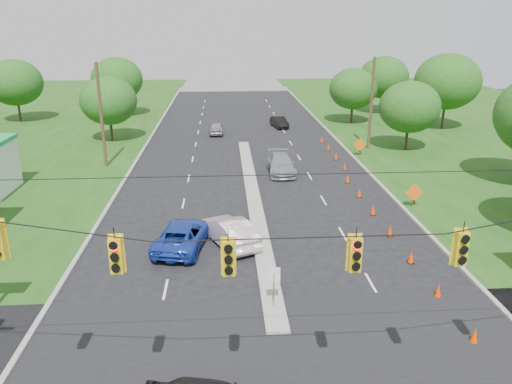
{
  "coord_description": "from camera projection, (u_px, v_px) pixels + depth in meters",
  "views": [
    {
      "loc": [
        -2.06,
        -13.28,
        12.15
      ],
      "look_at": [
        -0.26,
        14.01,
        2.8
      ],
      "focal_mm": 35.0,
      "sensor_mm": 36.0,
      "label": 1
    }
  ],
  "objects": [
    {
      "name": "median",
      "position": [
        253.0,
        197.0,
        36.42
      ],
      "size": [
        1.0,
        34.0,
        0.18
      ],
      "primitive_type": "cube",
      "color": "gray",
      "rests_on": "ground"
    },
    {
      "name": "white_sedan",
      "position": [
        230.0,
        231.0,
        28.51
      ],
      "size": [
        3.53,
        5.08,
        1.59
      ],
      "primitive_type": "imported",
      "rotation": [
        0.0,
        0.0,
        3.57
      ],
      "color": "beige",
      "rests_on": "ground"
    },
    {
      "name": "tree_12",
      "position": [
        353.0,
        89.0,
        61.39
      ],
      "size": [
        5.88,
        5.88,
        6.86
      ],
      "color": "black",
      "rests_on": "ground"
    },
    {
      "name": "cone_5",
      "position": [
        359.0,
        193.0,
        36.32
      ],
      "size": [
        0.32,
        0.32,
        0.7
      ],
      "primitive_type": "cone",
      "color": "#EE3A00",
      "rests_on": "ground"
    },
    {
      "name": "tree_4",
      "position": [
        15.0,
        83.0,
        62.34
      ],
      "size": [
        6.72,
        6.72,
        7.84
      ],
      "color": "black",
      "rests_on": "ground"
    },
    {
      "name": "cone_6",
      "position": [
        348.0,
        178.0,
        39.62
      ],
      "size": [
        0.32,
        0.32,
        0.7
      ],
      "primitive_type": "cone",
      "color": "#EE3A00",
      "rests_on": "ground"
    },
    {
      "name": "cone_10",
      "position": [
        322.0,
        139.0,
        52.88
      ],
      "size": [
        0.32,
        0.32,
        0.7
      ],
      "primitive_type": "cone",
      "color": "#EE3A00",
      "rests_on": "ground"
    },
    {
      "name": "cone_7",
      "position": [
        345.0,
        166.0,
        42.96
      ],
      "size": [
        0.32,
        0.32,
        0.7
      ],
      "primitive_type": "cone",
      "color": "#EE3A00",
      "rests_on": "ground"
    },
    {
      "name": "blue_pickup",
      "position": [
        183.0,
        235.0,
        28.12
      ],
      "size": [
        3.44,
        5.73,
        1.49
      ],
      "primitive_type": "imported",
      "rotation": [
        0.0,
        0.0,
        2.95
      ],
      "color": "#1A3AA7",
      "rests_on": "ground"
    },
    {
      "name": "work_sign_1",
      "position": [
        414.0,
        193.0,
        33.91
      ],
      "size": [
        1.27,
        0.58,
        1.37
      ],
      "color": "black",
      "rests_on": "ground"
    },
    {
      "name": "tree_11",
      "position": [
        384.0,
        77.0,
        68.17
      ],
      "size": [
        6.72,
        6.72,
        7.84
      ],
      "color": "black",
      "rests_on": "ground"
    },
    {
      "name": "tree_10",
      "position": [
        447.0,
        82.0,
        57.83
      ],
      "size": [
        7.56,
        7.56,
        8.82
      ],
      "color": "black",
      "rests_on": "ground"
    },
    {
      "name": "utility_pole_far_left",
      "position": [
        101.0,
        116.0,
        42.68
      ],
      "size": [
        0.28,
        0.28,
        9.0
      ],
      "primitive_type": "cylinder",
      "color": "#422D1C",
      "rests_on": "ground"
    },
    {
      "name": "cone_3",
      "position": [
        390.0,
        231.0,
        29.71
      ],
      "size": [
        0.32,
        0.32,
        0.7
      ],
      "primitive_type": "cone",
      "color": "#EE3A00",
      "rests_on": "ground"
    },
    {
      "name": "cone_1",
      "position": [
        438.0,
        291.0,
        23.1
      ],
      "size": [
        0.32,
        0.32,
        0.7
      ],
      "primitive_type": "cone",
      "color": "#EE3A00",
      "rests_on": "ground"
    },
    {
      "name": "cone_0",
      "position": [
        474.0,
        335.0,
        19.79
      ],
      "size": [
        0.32,
        0.32,
        0.7
      ],
      "primitive_type": "cone",
      "color": "#EE3A00",
      "rests_on": "ground"
    },
    {
      "name": "median_sign",
      "position": [
        274.0,
        280.0,
        21.78
      ],
      "size": [
        0.55,
        0.06,
        2.05
      ],
      "color": "gray",
      "rests_on": "ground"
    },
    {
      "name": "tree_9",
      "position": [
        410.0,
        107.0,
        48.29
      ],
      "size": [
        5.88,
        5.88,
        6.86
      ],
      "color": "black",
      "rests_on": "ground"
    },
    {
      "name": "utility_pole_far_right",
      "position": [
        371.0,
        104.0,
        48.96
      ],
      "size": [
        0.28,
        0.28,
        9.0
      ],
      "primitive_type": "cylinder",
      "color": "#422D1C",
      "rests_on": "ground"
    },
    {
      "name": "silver_car_oncoming",
      "position": [
        216.0,
        128.0,
        56.76
      ],
      "size": [
        1.69,
        4.03,
        1.36
      ],
      "primitive_type": "imported",
      "rotation": [
        0.0,
        0.0,
        3.16
      ],
      "color": "gray",
      "rests_on": "ground"
    },
    {
      "name": "tree_6",
      "position": [
        117.0,
        79.0,
        65.92
      ],
      "size": [
        6.72,
        6.72,
        7.84
      ],
      "color": "black",
      "rests_on": "ground"
    },
    {
      "name": "cone_4",
      "position": [
        373.0,
        210.0,
        33.01
      ],
      "size": [
        0.32,
        0.32,
        0.7
      ],
      "primitive_type": "cone",
      "color": "#EE3A00",
      "rests_on": "ground"
    },
    {
      "name": "work_sign_2",
      "position": [
        360.0,
        145.0,
        47.13
      ],
      "size": [
        1.27,
        0.58,
        1.37
      ],
      "color": "black",
      "rests_on": "ground"
    },
    {
      "name": "curb_right",
      "position": [
        357.0,
        162.0,
        45.55
      ],
      "size": [
        0.25,
        110.0,
        0.16
      ],
      "primitive_type": "cube",
      "color": "gray",
      "rests_on": "ground"
    },
    {
      "name": "silver_car_far",
      "position": [
        281.0,
        164.0,
        42.12
      ],
      "size": [
        2.21,
        5.35,
        1.55
      ],
      "primitive_type": "imported",
      "rotation": [
        0.0,
        0.0,
        -0.01
      ],
      "color": "gray",
      "rests_on": "ground"
    },
    {
      "name": "dark_car_receding",
      "position": [
        279.0,
        122.0,
        60.44
      ],
      "size": [
        2.07,
        4.11,
        1.29
      ],
      "primitive_type": "imported",
      "rotation": [
        0.0,
        0.0,
        0.18
      ],
      "color": "black",
      "rests_on": "ground"
    },
    {
      "name": "cone_2",
      "position": [
        411.0,
        257.0,
        26.4
      ],
      "size": [
        0.32,
        0.32,
        0.7
      ],
      "primitive_type": "cone",
      "color": "#EE3A00",
      "rests_on": "ground"
    },
    {
      "name": "tree_5",
      "position": [
        109.0,
        101.0,
        52.08
      ],
      "size": [
        5.88,
        5.88,
        6.86
      ],
      "color": "black",
      "rests_on": "ground"
    },
    {
      "name": "cone_8",
      "position": [
        336.0,
        156.0,
        46.27
      ],
      "size": [
        0.32,
        0.32,
        0.7
      ],
      "primitive_type": "cone",
      "color": "#EE3A00",
      "rests_on": "ground"
    },
    {
      "name": "curb_left",
      "position": [
        134.0,
        166.0,
        44.29
      ],
      "size": [
        0.25,
        110.0,
        0.16
      ],
      "primitive_type": "cube",
      "color": "gray",
      "rests_on": "ground"
    },
    {
      "name": "cone_9",
      "position": [
        328.0,
        147.0,
        49.57
      ],
      "size": [
        0.32,
        0.32,
        0.7
      ],
      "primitive_type": "cone",
      "color": "#EE3A00",
      "rests_on": "ground"
    },
    {
      "name": "signal_span",
      "position": [
        298.0,
        291.0,
        14.04
      ],
      "size": [
        25.6,
        0.32,
        9.0
      ],
      "color": "#422D1C",
      "rests_on": "ground"
    }
  ]
}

